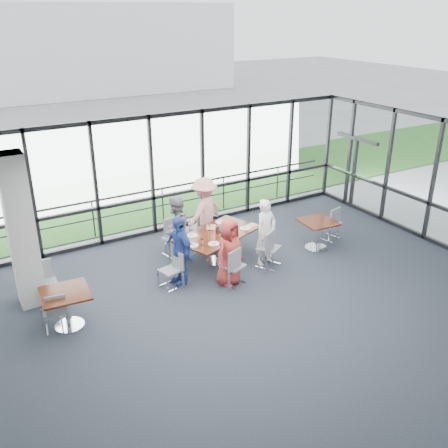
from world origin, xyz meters
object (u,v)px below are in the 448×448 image
chair_main_fl (173,239)px  chair_main_fr (200,228)px  diner_far_right (204,212)px  side_table_right (318,226)px  diner_end (180,250)px  chair_spare_lb (47,283)px  chair_spare_r (331,223)px  side_table_left (66,298)px  chair_spare_la (54,311)px  diner_near_right (266,232)px  main_table (218,238)px  chair_main_nr (269,248)px  chair_main_nl (233,266)px  diner_near_left (229,252)px  chair_main_end (170,270)px  structural_column (21,232)px  diner_far_left (176,230)px

chair_main_fl → chair_main_fr: chair_main_fr is taller
diner_far_right → chair_main_fr: diner_far_right is taller
side_table_right → diner_end: bearing=177.1°
chair_spare_lb → chair_spare_r: (7.11, -0.65, 0.03)m
side_table_left → chair_spare_la: size_ratio=1.19×
chair_main_fl → chair_spare_lb: (-3.16, -0.60, -0.02)m
diner_near_right → chair_spare_la: (-4.99, -0.22, -0.41)m
chair_main_fl → chair_spare_la: bearing=16.5°
main_table → chair_main_nr: (0.92, -0.81, -0.15)m
diner_far_right → chair_spare_r: (2.99, -1.42, -0.44)m
diner_far_right → chair_main_nl: 2.23m
side_table_left → chair_spare_r: chair_spare_r is taller
chair_main_fr → chair_spare_lb: 4.11m
diner_near_left → chair_spare_lb: diner_near_left is taller
diner_near_right → chair_spare_la: bearing=171.9°
chair_main_fr → chair_main_end: size_ratio=1.13×
main_table → chair_main_fr: (0.11, 1.08, -0.18)m
side_table_right → chair_spare_r: size_ratio=0.97×
chair_spare_lb → chair_spare_la: bearing=86.9°
chair_main_fl → chair_main_end: bearing=51.4°
structural_column → diner_near_right: (5.17, -0.99, -0.80)m
side_table_left → side_table_right: same height
diner_near_right → diner_far_right: size_ratio=0.90×
diner_far_left → chair_main_end: bearing=23.6°
chair_main_fr → structural_column: bearing=-25.5°
chair_spare_la → chair_main_fl: bearing=36.3°
chair_main_fl → chair_main_fr: 0.90m
main_table → chair_main_end: chair_main_end is taller
side_table_left → chair_spare_r: 7.00m
side_table_left → chair_spare_lb: bearing=96.6°
main_table → diner_near_left: size_ratio=1.49×
chair_main_fr → main_table: bearing=49.5°
side_table_left → chair_main_end: (2.31, 0.36, -0.23)m
chair_main_nr → chair_main_end: (-2.40, 0.30, -0.07)m
side_table_right → diner_far_right: bearing=144.2°
chair_main_end → side_table_right: bearing=75.4°
chair_spare_r → side_table_left: bearing=169.1°
structural_column → main_table: size_ratio=1.40×
diner_far_right → chair_main_fl: bearing=-11.6°
side_table_left → chair_spare_lb: chair_spare_lb is taller
diner_end → chair_main_nr: size_ratio=1.66×
chair_spare_lb → diner_end: bearing=168.1°
side_table_right → chair_main_nr: (-1.61, -0.17, -0.15)m
diner_end → chair_main_fr: size_ratio=1.74×
main_table → chair_spare_lb: size_ratio=2.69×
diner_end → chair_main_fl: 1.43m
structural_column → chair_spare_lb: 1.22m
diner_near_right → chair_main_fl: size_ratio=1.81×
chair_spare_la → chair_spare_r: 7.24m
side_table_left → structural_column: bearing=109.0°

